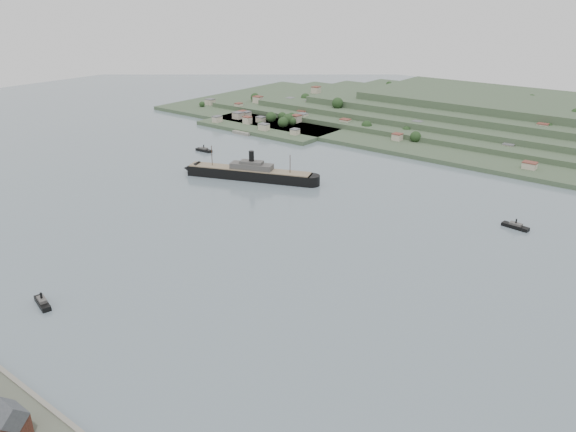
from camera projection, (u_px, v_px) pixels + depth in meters
The scene contains 7 objects.
ground at pixel (264, 253), 327.12m from camera, with size 1400.00×1400.00×0.00m, color slate.
gabled_building at pixel (10, 421), 188.96m from camera, with size 10.40×10.18×14.09m.
far_peninsula at pixel (525, 122), 592.65m from camera, with size 760.00×309.00×30.00m.
steamship at pixel (246, 173), 452.65m from camera, with size 112.28×53.08×28.15m.
tugboat at pixel (42, 302), 272.71m from camera, with size 16.23×8.08×7.06m.
ferry_west at pixel (204, 150), 529.55m from camera, with size 17.74×5.88×6.56m.
ferry_east at pixel (515, 226), 360.48m from camera, with size 17.65×6.97×6.44m.
Camera 1 is at (193.32, -222.85, 143.67)m, focal length 35.00 mm.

